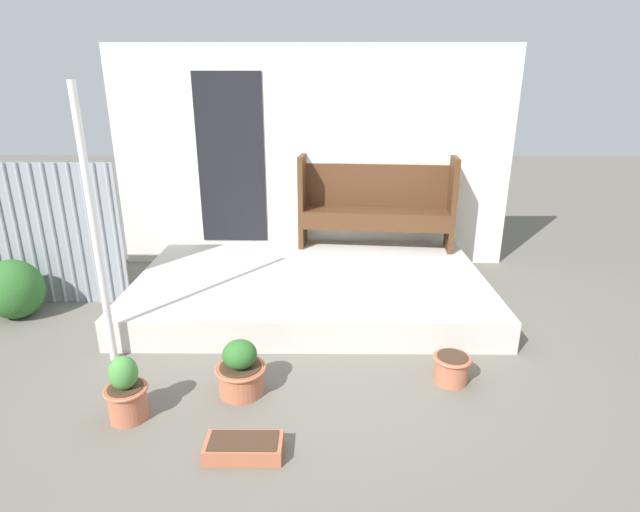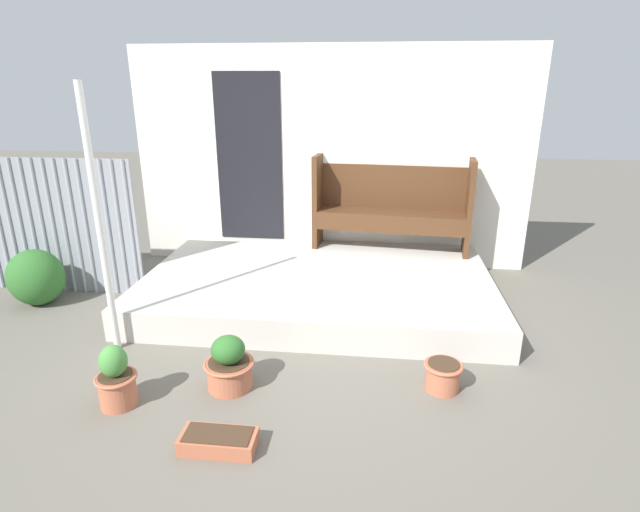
# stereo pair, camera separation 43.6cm
# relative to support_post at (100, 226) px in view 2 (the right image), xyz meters

# --- Properties ---
(ground_plane) EXTENTS (24.00, 24.00, 0.00)m
(ground_plane) POSITION_rel_support_post_xyz_m (1.63, 0.09, -1.10)
(ground_plane) COLOR #666056
(porch_slab) EXTENTS (3.55, 2.28, 0.29)m
(porch_slab) POSITION_rel_support_post_xyz_m (1.61, 1.23, -0.95)
(porch_slab) COLOR beige
(porch_slab) RESTS_ON ground_plane
(house_wall) EXTENTS (4.75, 0.08, 2.60)m
(house_wall) POSITION_rel_support_post_xyz_m (1.57, 2.40, 0.20)
(house_wall) COLOR white
(house_wall) RESTS_ON ground_plane
(fence_corrugated) EXTENTS (2.96, 0.05, 1.46)m
(fence_corrugated) POSITION_rel_support_post_xyz_m (-1.76, 1.15, -0.37)
(fence_corrugated) COLOR gray
(fence_corrugated) RESTS_ON ground_plane
(support_post) EXTENTS (0.06, 0.06, 2.20)m
(support_post) POSITION_rel_support_post_xyz_m (0.00, 0.00, 0.00)
(support_post) COLOR silver
(support_post) RESTS_ON ground_plane
(bench) EXTENTS (1.84, 0.57, 1.09)m
(bench) POSITION_rel_support_post_xyz_m (2.37, 2.16, -0.25)
(bench) COLOR #4C2D19
(bench) RESTS_ON porch_slab
(flower_pot_left) EXTENTS (0.29, 0.29, 0.47)m
(flower_pot_left) POSITION_rel_support_post_xyz_m (0.41, -0.76, -0.89)
(flower_pot_left) COLOR #B76647
(flower_pot_left) RESTS_ON ground_plane
(flower_pot_middle) EXTENTS (0.38, 0.38, 0.42)m
(flower_pot_middle) POSITION_rel_support_post_xyz_m (1.14, -0.46, -0.92)
(flower_pot_middle) COLOR #B76647
(flower_pot_middle) RESTS_ON ground_plane
(flower_pot_right) EXTENTS (0.29, 0.29, 0.22)m
(flower_pot_right) POSITION_rel_support_post_xyz_m (2.73, -0.31, -0.98)
(flower_pot_right) COLOR #B76647
(flower_pot_right) RESTS_ON ground_plane
(planter_box_rect) EXTENTS (0.48, 0.22, 0.11)m
(planter_box_rect) POSITION_rel_support_post_xyz_m (1.26, -1.12, -1.05)
(planter_box_rect) COLOR #B26042
(planter_box_rect) RESTS_ON ground_plane
(shrub_by_fence) EXTENTS (0.57, 0.51, 0.59)m
(shrub_by_fence) POSITION_rel_support_post_xyz_m (-1.25, 0.78, -0.81)
(shrub_by_fence) COLOR #2D6628
(shrub_by_fence) RESTS_ON ground_plane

